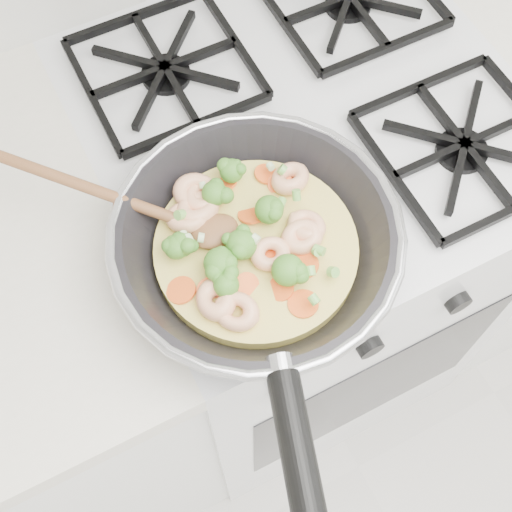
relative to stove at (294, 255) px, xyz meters
name	(u,v)px	position (x,y,z in m)	size (l,w,h in m)	color
stove	(294,255)	(0.00, 0.00, 0.00)	(0.60, 0.60, 0.92)	silver
skillet	(254,247)	(-0.18, -0.18, 0.50)	(0.42, 0.56, 0.10)	black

